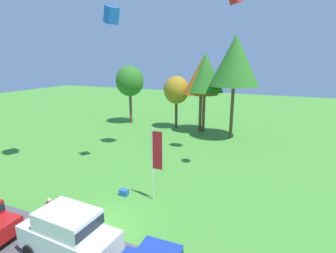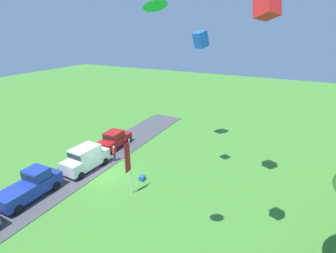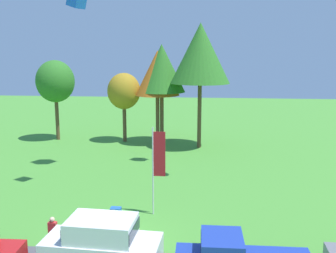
{
  "view_description": "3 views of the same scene",
  "coord_description": "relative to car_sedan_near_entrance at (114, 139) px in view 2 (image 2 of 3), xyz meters",
  "views": [
    {
      "loc": [
        8.03,
        -9.97,
        8.81
      ],
      "look_at": [
        0.82,
        6.94,
        4.05
      ],
      "focal_mm": 28.0,
      "sensor_mm": 36.0,
      "label": 1
    },
    {
      "loc": [
        16.08,
        14.58,
        12.68
      ],
      "look_at": [
        -0.42,
        6.14,
        5.73
      ],
      "focal_mm": 28.0,
      "sensor_mm": 36.0,
      "label": 2
    },
    {
      "loc": [
        3.97,
        -16.38,
        8.7
      ],
      "look_at": [
        1.85,
        5.0,
        4.63
      ],
      "focal_mm": 42.0,
      "sensor_mm": 36.0,
      "label": 3
    }
  ],
  "objects": [
    {
      "name": "flag_banner",
      "position": [
        6.75,
        6.79,
        2.03
      ],
      "size": [
        0.71,
        0.08,
        4.84
      ],
      "color": "silver",
      "rests_on": "ground"
    },
    {
      "name": "car_suv_mid_row",
      "position": [
        5.31,
        0.78,
        0.25
      ],
      "size": [
        4.69,
        2.24,
        2.28
      ],
      "color": "white",
      "rests_on": "ground"
    },
    {
      "name": "car_pickup_far_end",
      "position": [
        10.55,
        0.04,
        0.07
      ],
      "size": [
        5.03,
        2.11,
        2.14
      ],
      "color": "#1E389E",
      "rests_on": "ground"
    },
    {
      "name": "kite_box_mid_center",
      "position": [
        9.41,
        16.02,
        12.58
      ],
      "size": [
        1.32,
        1.24,
        1.36
      ],
      "primitive_type": "cube",
      "rotation": [
        0.15,
        0.3,
        4.17
      ],
      "color": "red"
    },
    {
      "name": "cooler_box",
      "position": [
        4.49,
        6.51,
        -0.84
      ],
      "size": [
        0.56,
        0.4,
        0.4
      ],
      "primitive_type": "cube",
      "color": "blue",
      "rests_on": "ground"
    },
    {
      "name": "pavement_strip",
      "position": [
        5.34,
        0.34,
        -1.01
      ],
      "size": [
        36.0,
        4.4,
        0.06
      ],
      "primitive_type": "cube",
      "color": "#4C4C51",
      "rests_on": "ground"
    },
    {
      "name": "ground_plane",
      "position": [
        5.34,
        3.16,
        -1.04
      ],
      "size": [
        120.0,
        120.0,
        0.0
      ],
      "primitive_type": "plane",
      "color": "#478E33"
    },
    {
      "name": "person_beside_suv",
      "position": [
        2.76,
        2.1,
        -0.16
      ],
      "size": [
        0.36,
        0.24,
        1.71
      ],
      "color": "#2D334C",
      "rests_on": "ground"
    },
    {
      "name": "kite_delta_topmost",
      "position": [
        11.75,
        12.21,
        12.58
      ],
      "size": [
        1.38,
        1.39,
        0.67
      ],
      "primitive_type": "cone",
      "rotation": [
        -0.42,
        0.0,
        2.56
      ],
      "color": "green"
    },
    {
      "name": "car_sedan_near_entrance",
      "position": [
        0.0,
        0.0,
        0.0
      ],
      "size": [
        4.47,
        2.1,
        1.84
      ],
      "color": "red",
      "rests_on": "ground"
    },
    {
      "name": "kite_box_trailing_tail",
      "position": [
        1.55,
        10.39,
        10.85
      ],
      "size": [
        1.37,
        1.23,
        1.34
      ],
      "primitive_type": "cube",
      "rotation": [
        -0.0,
        0.3,
        5.82
      ],
      "color": "blue"
    }
  ]
}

